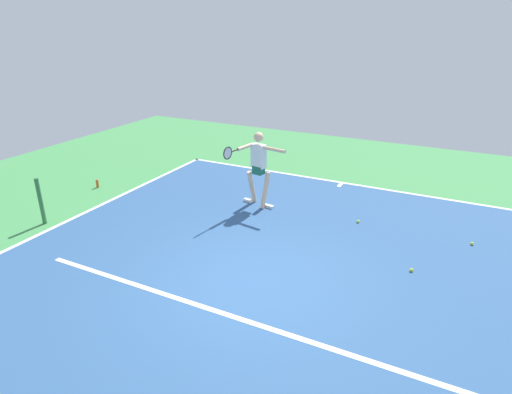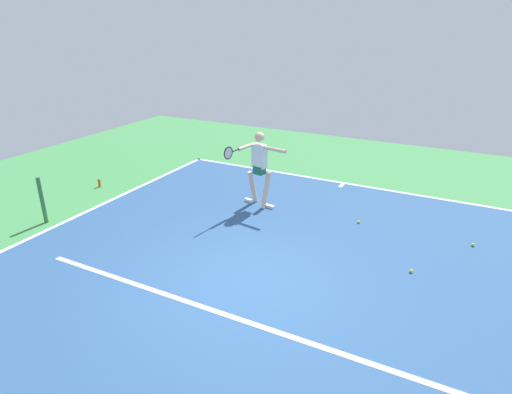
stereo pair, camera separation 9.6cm
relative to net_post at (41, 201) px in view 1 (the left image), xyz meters
The scene contains 12 objects.
ground_plane 5.24m from the net_post, behind, with size 20.93×20.93×0.00m, color #428E4C.
court_surface 5.23m from the net_post, behind, with size 9.82×11.12×0.00m, color #2D5484.
court_line_baseline_near 7.60m from the net_post, 133.37° to the right, with size 9.82×0.10×0.01m, color white.
court_line_sideline_right 0.64m from the net_post, behind, with size 0.10×11.12×0.01m, color white.
court_line_service 5.33m from the net_post, 169.38° to the left, with size 7.36×0.10×0.01m, color white.
court_line_centre_mark 7.46m from the net_post, 134.43° to the right, with size 0.10×0.30×0.01m, color white.
net_post is the anchor object (origin of this frame).
tennis_player 4.90m from the net_post, 141.38° to the right, with size 1.17×1.23×1.83m.
tennis_ball_near_player 7.02m from the net_post, 153.15° to the right, with size 0.07×0.07×0.07m, color #C6E53D.
tennis_ball_by_sideline 9.15m from the net_post, 159.72° to the right, with size 0.07×0.07×0.07m, color #CCE033.
tennis_ball_by_baseline 7.80m from the net_post, 168.30° to the right, with size 0.07×0.07×0.07m, color #CCE033.
water_bottle 2.31m from the net_post, 74.16° to the right, with size 0.07×0.07×0.22m, color #D84C1E.
Camera 1 is at (-2.89, 5.65, 4.21)m, focal length 30.25 mm.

